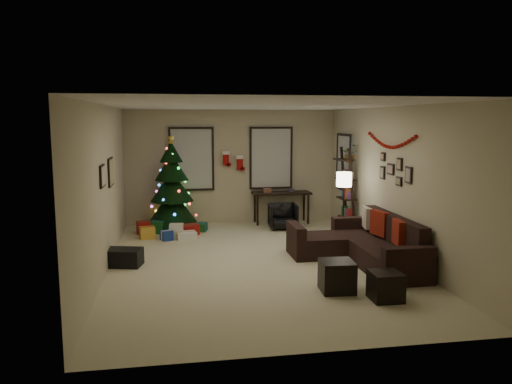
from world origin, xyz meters
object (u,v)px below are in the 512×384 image
at_px(sofa, 364,246).
at_px(bookshelf, 347,193).
at_px(desk_chair, 283,216).
at_px(desk, 281,196).
at_px(christmas_tree, 172,190).

bearing_deg(sofa, bookshelf, 78.20).
bearing_deg(desk_chair, bookshelf, -26.80).
bearing_deg(desk, bookshelf, -50.77).
bearing_deg(sofa, desk, 101.34).
xyz_separation_m(christmas_tree, desk_chair, (2.47, -0.41, -0.61)).
bearing_deg(bookshelf, desk, 129.23).
height_order(desk, desk_chair, desk).
bearing_deg(desk_chair, christmas_tree, 174.59).
distance_m(christmas_tree, desk_chair, 2.58).
bearing_deg(christmas_tree, sofa, -44.82).
distance_m(sofa, desk, 3.59).
height_order(sofa, desk_chair, sofa).
relative_size(sofa, desk_chair, 4.33).
bearing_deg(desk, christmas_tree, -174.78).
bearing_deg(desk, desk_chair, -99.34).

